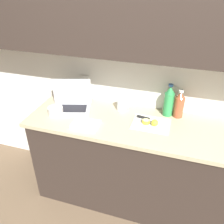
# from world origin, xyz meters

# --- Properties ---
(ground_plane) EXTENTS (12.00, 12.00, 0.00)m
(ground_plane) POSITION_xyz_m (0.00, 0.00, 0.00)
(ground_plane) COLOR brown
(ground_plane) RESTS_ON ground
(wall_back) EXTENTS (5.20, 0.38, 2.60)m
(wall_back) POSITION_xyz_m (-0.00, 0.23, 1.56)
(wall_back) COLOR white
(wall_back) RESTS_ON ground_plane
(counter_unit) EXTENTS (2.10, 0.60, 0.90)m
(counter_unit) POSITION_xyz_m (0.02, 0.00, 0.46)
(counter_unit) COLOR #332823
(counter_unit) RESTS_ON ground_plane
(laptop) EXTENTS (0.40, 0.33, 0.26)m
(laptop) POSITION_xyz_m (-0.75, 0.08, 0.96)
(laptop) COLOR silver
(laptop) RESTS_ON counter_unit
(cutting_board) EXTENTS (0.31, 0.24, 0.01)m
(cutting_board) POSITION_xyz_m (-0.00, 0.02, 0.90)
(cutting_board) COLOR silver
(cutting_board) RESTS_ON counter_unit
(knife) EXTENTS (0.26, 0.08, 0.02)m
(knife) POSITION_xyz_m (-0.05, 0.07, 0.91)
(knife) COLOR silver
(knife) RESTS_ON cutting_board
(lemon_half_cut) EXTENTS (0.06, 0.06, 0.03)m
(lemon_half_cut) POSITION_xyz_m (-0.04, 0.01, 0.92)
(lemon_half_cut) COLOR yellow
(lemon_half_cut) RESTS_ON cutting_board
(lemon_whole_beside) EXTENTS (0.06, 0.06, 0.06)m
(lemon_whole_beside) POSITION_xyz_m (0.03, 0.00, 0.93)
(lemon_whole_beside) COLOR yellow
(lemon_whole_beside) RESTS_ON cutting_board
(bottle_green_soda) EXTENTS (0.08, 0.08, 0.25)m
(bottle_green_soda) POSITION_xyz_m (0.20, 0.22, 1.01)
(bottle_green_soda) COLOR #A34C2D
(bottle_green_soda) RESTS_ON counter_unit
(bottle_oil_tall) EXTENTS (0.08, 0.08, 0.29)m
(bottle_oil_tall) POSITION_xyz_m (0.11, 0.22, 1.03)
(bottle_oil_tall) COLOR #2D934C
(bottle_oil_tall) RESTS_ON counter_unit
(measuring_cup) EXTENTS (0.11, 0.09, 0.10)m
(measuring_cup) POSITION_xyz_m (-0.29, 0.18, 0.94)
(measuring_cup) COLOR silver
(measuring_cup) RESTS_ON counter_unit
(bowl_white) EXTENTS (0.13, 0.13, 0.07)m
(bowl_white) POSITION_xyz_m (-0.84, -0.07, 0.93)
(bowl_white) COLOR beige
(bowl_white) RESTS_ON counter_unit
(dish_towel) EXTENTS (0.22, 0.17, 0.02)m
(dish_towel) POSITION_xyz_m (-0.51, -0.16, 0.91)
(dish_towel) COLOR white
(dish_towel) RESTS_ON counter_unit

